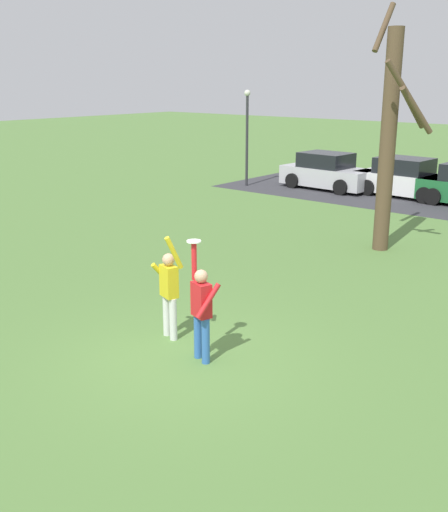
% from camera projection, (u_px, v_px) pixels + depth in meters
% --- Properties ---
extents(ground_plane, '(120.00, 120.00, 0.00)m').
position_uv_depth(ground_plane, '(185.00, 358.00, 10.64)').
color(ground_plane, '#567F3D').
extents(person_catcher, '(0.58, 0.48, 2.08)m').
position_uv_depth(person_catcher, '(201.00, 307.00, 10.28)').
color(person_catcher, '#3366B7').
rests_on(person_catcher, ground_plane).
extents(person_defender, '(0.62, 0.55, 2.04)m').
position_uv_depth(person_defender, '(169.00, 288.00, 11.21)').
color(person_defender, silver).
rests_on(person_defender, ground_plane).
extents(frisbee_disc, '(0.25, 0.25, 0.02)m').
position_uv_depth(frisbee_disc, '(194.00, 241.00, 10.15)').
color(frisbee_disc, white).
rests_on(frisbee_disc, person_catcher).
extents(parked_car_silver, '(4.20, 2.24, 1.59)m').
position_uv_depth(parked_car_silver, '(327.00, 172.00, 26.89)').
color(parked_car_silver, '#BCBCC1').
rests_on(parked_car_silver, ground_plane).
extents(parked_car_white, '(4.20, 2.24, 1.59)m').
position_uv_depth(parked_car_white, '(406.00, 179.00, 25.13)').
color(parked_car_white, white).
rests_on(parked_car_white, ground_plane).
extents(parking_strip, '(18.77, 6.40, 0.01)m').
position_uv_depth(parking_strip, '(440.00, 201.00, 24.26)').
color(parking_strip, '#38383D').
rests_on(parking_strip, ground_plane).
extents(bare_tree_tall, '(1.61, 1.77, 6.68)m').
position_uv_depth(bare_tree_tall, '(389.00, 137.00, 16.53)').
color(bare_tree_tall, brown).
rests_on(bare_tree_tall, ground_plane).
extents(lamppost_by_lot, '(0.28, 0.28, 4.26)m').
position_uv_depth(lamppost_by_lot, '(247.00, 128.00, 27.14)').
color(lamppost_by_lot, '#2D2D33').
rests_on(lamppost_by_lot, ground_plane).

